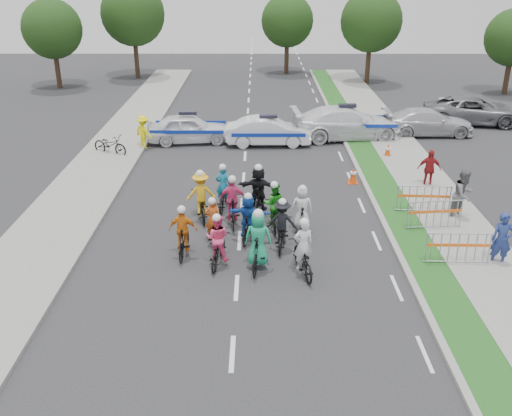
{
  "coord_description": "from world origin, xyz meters",
  "views": [
    {
      "loc": [
        0.6,
        -14.1,
        8.63
      ],
      "look_at": [
        0.55,
        3.23,
        1.1
      ],
      "focal_mm": 40.0,
      "sensor_mm": 36.0,
      "label": 1
    }
  ],
  "objects_px": {
    "police_car_0": "(189,128)",
    "police_car_1": "(268,131)",
    "barrier_2": "(423,200)",
    "tree_3": "(133,14)",
    "civilian_suv": "(473,110)",
    "rider_8": "(274,211)",
    "rider_10": "(201,200)",
    "rider_9": "(233,206)",
    "spectator_2": "(429,169)",
    "barrier_0": "(458,250)",
    "tree_0": "(52,29)",
    "rider_12": "(223,194)",
    "cone_0": "(353,175)",
    "rider_7": "(302,213)",
    "spectator_1": "(463,195)",
    "rider_1": "(258,245)",
    "rider_0": "(303,255)",
    "rider_11": "(258,193)",
    "spectator_0": "(502,240)",
    "police_car_2": "(346,123)",
    "tree_4": "(287,21)",
    "civilian_sedan": "(428,122)",
    "rider_4": "(282,228)",
    "rider_6": "(213,228)",
    "barrier_1": "(434,216)",
    "parked_bike": "(110,145)",
    "rider_2": "(218,245)",
    "tree_1": "(371,21)",
    "marshal_hiviz": "(144,132)",
    "rider_3": "(183,236)",
    "rider_5": "(248,220)"
  },
  "relations": [
    {
      "from": "marshal_hiviz",
      "to": "rider_4",
      "type": "bearing_deg",
      "value": 158.75
    },
    {
      "from": "rider_12",
      "to": "barrier_0",
      "type": "xyz_separation_m",
      "value": [
        7.38,
        -4.41,
        -0.04
      ]
    },
    {
      "from": "rider_4",
      "to": "rider_6",
      "type": "xyz_separation_m",
      "value": [
        -2.25,
        0.28,
        -0.13
      ]
    },
    {
      "from": "rider_4",
      "to": "tree_1",
      "type": "distance_m",
      "value": 28.77
    },
    {
      "from": "barrier_2",
      "to": "tree_3",
      "type": "xyz_separation_m",
      "value": [
        -15.7,
        26.78,
        4.33
      ]
    },
    {
      "from": "barrier_1",
      "to": "parked_bike",
      "type": "distance_m",
      "value": 15.66
    },
    {
      "from": "tree_3",
      "to": "spectator_0",
      "type": "bearing_deg",
      "value": -60.98
    },
    {
      "from": "marshal_hiviz",
      "to": "parked_bike",
      "type": "height_order",
      "value": "marshal_hiviz"
    },
    {
      "from": "civilian_suv",
      "to": "tree_3",
      "type": "xyz_separation_m",
      "value": [
        -21.97,
        13.93,
        4.13
      ]
    },
    {
      "from": "barrier_0",
      "to": "tree_0",
      "type": "relative_size",
      "value": 0.32
    },
    {
      "from": "rider_9",
      "to": "police_car_2",
      "type": "relative_size",
      "value": 0.33
    },
    {
      "from": "rider_12",
      "to": "rider_7",
      "type": "bearing_deg",
      "value": 151.02
    },
    {
      "from": "rider_7",
      "to": "spectator_1",
      "type": "relative_size",
      "value": 0.92
    },
    {
      "from": "spectator_1",
      "to": "cone_0",
      "type": "xyz_separation_m",
      "value": [
        -3.33,
        3.68,
        -0.62
      ]
    },
    {
      "from": "rider_8",
      "to": "civilian_suv",
      "type": "xyz_separation_m",
      "value": [
        11.8,
        14.08,
        0.1
      ]
    },
    {
      "from": "rider_12",
      "to": "spectator_1",
      "type": "bearing_deg",
      "value": -179.82
    },
    {
      "from": "rider_0",
      "to": "tree_4",
      "type": "xyz_separation_m",
      "value": [
        1.05,
        33.18,
        3.57
      ]
    },
    {
      "from": "rider_0",
      "to": "marshal_hiviz",
      "type": "bearing_deg",
      "value": -72.44
    },
    {
      "from": "marshal_hiviz",
      "to": "tree_1",
      "type": "distance_m",
      "value": 22.14
    },
    {
      "from": "barrier_1",
      "to": "rider_5",
      "type": "bearing_deg",
      "value": -173.04
    },
    {
      "from": "rider_0",
      "to": "rider_1",
      "type": "bearing_deg",
      "value": -26.23
    },
    {
      "from": "rider_1",
      "to": "barrier_2",
      "type": "relative_size",
      "value": 1.0
    },
    {
      "from": "police_car_0",
      "to": "police_car_1",
      "type": "relative_size",
      "value": 1.01
    },
    {
      "from": "barrier_2",
      "to": "cone_0",
      "type": "bearing_deg",
      "value": 122.77
    },
    {
      "from": "police_car_1",
      "to": "rider_8",
      "type": "bearing_deg",
      "value": 178.76
    },
    {
      "from": "rider_3",
      "to": "barrier_0",
      "type": "height_order",
      "value": "rider_3"
    },
    {
      "from": "rider_4",
      "to": "tree_1",
      "type": "xyz_separation_m",
      "value": [
        7.61,
        27.48,
        3.85
      ]
    },
    {
      "from": "police_car_1",
      "to": "barrier_1",
      "type": "height_order",
      "value": "police_car_1"
    },
    {
      "from": "civilian_sedan",
      "to": "tree_3",
      "type": "xyz_separation_m",
      "value": [
        -18.74,
        16.25,
        4.19
      ]
    },
    {
      "from": "rider_4",
      "to": "rider_6",
      "type": "distance_m",
      "value": 2.27
    },
    {
      "from": "police_car_2",
      "to": "marshal_hiviz",
      "type": "bearing_deg",
      "value": 92.94
    },
    {
      "from": "rider_8",
      "to": "rider_10",
      "type": "distance_m",
      "value": 2.71
    },
    {
      "from": "rider_9",
      "to": "spectator_2",
      "type": "relative_size",
      "value": 1.15
    },
    {
      "from": "police_car_2",
      "to": "tree_3",
      "type": "xyz_separation_m",
      "value": [
        -14.26,
        16.97,
        4.05
      ]
    },
    {
      "from": "rider_3",
      "to": "spectator_2",
      "type": "relative_size",
      "value": 1.08
    },
    {
      "from": "rider_2",
      "to": "rider_11",
      "type": "height_order",
      "value": "rider_11"
    },
    {
      "from": "rider_8",
      "to": "rider_10",
      "type": "xyz_separation_m",
      "value": [
        -2.59,
        0.8,
        0.07
      ]
    },
    {
      "from": "police_car_0",
      "to": "tree_0",
      "type": "relative_size",
      "value": 0.68
    },
    {
      "from": "rider_10",
      "to": "barrier_0",
      "type": "xyz_separation_m",
      "value": [
        8.12,
        -3.5,
        -0.18
      ]
    },
    {
      "from": "rider_11",
      "to": "spectator_2",
      "type": "bearing_deg",
      "value": -152.05
    },
    {
      "from": "rider_0",
      "to": "barrier_1",
      "type": "distance_m",
      "value": 5.62
    },
    {
      "from": "rider_2",
      "to": "tree_0",
      "type": "relative_size",
      "value": 0.28
    },
    {
      "from": "barrier_0",
      "to": "barrier_2",
      "type": "distance_m",
      "value": 3.92
    },
    {
      "from": "spectator_2",
      "to": "barrier_2",
      "type": "height_order",
      "value": "spectator_2"
    },
    {
      "from": "rider_7",
      "to": "civilian_sedan",
      "type": "relative_size",
      "value": 0.37
    },
    {
      "from": "barrier_1",
      "to": "parked_bike",
      "type": "height_order",
      "value": "barrier_1"
    },
    {
      "from": "rider_6",
      "to": "civilian_sedan",
      "type": "height_order",
      "value": "rider_6"
    },
    {
      "from": "police_car_1",
      "to": "rider_11",
      "type": "bearing_deg",
      "value": 175.23
    },
    {
      "from": "police_car_1",
      "to": "spectator_0",
      "type": "distance_m",
      "value": 14.3
    },
    {
      "from": "rider_0",
      "to": "spectator_2",
      "type": "relative_size",
      "value": 1.18
    }
  ]
}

